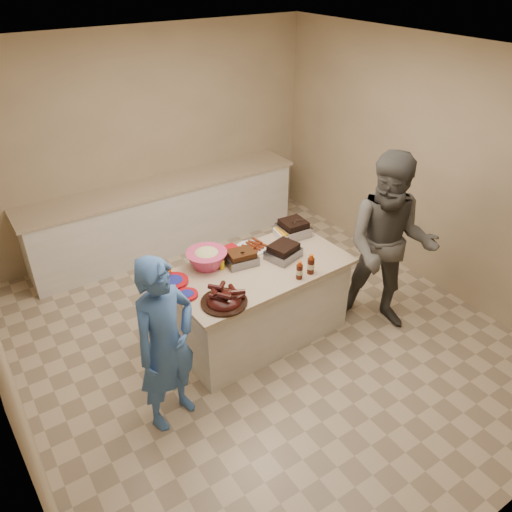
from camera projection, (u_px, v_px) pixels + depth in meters
room at (260, 336)px, 5.15m from camera, size 4.50×5.00×2.70m
back_counter at (166, 216)px, 6.47m from camera, size 3.60×0.64×0.90m
island at (259, 334)px, 5.17m from camera, size 1.79×1.00×0.83m
rib_platter at (224, 303)px, 4.26m from camera, size 0.44×0.44×0.16m
pulled_pork_tray at (242, 264)px, 4.78m from camera, size 0.32×0.26×0.09m
brisket_tray at (283, 258)px, 4.88m from camera, size 0.37×0.33×0.09m
roasting_pan at (293, 235)px, 5.26m from camera, size 0.31×0.31×0.12m
coleslaw_bowl at (207, 266)px, 4.75m from camera, size 0.41×0.41×0.27m
sausage_plate at (251, 249)px, 5.02m from camera, size 0.39×0.39×0.05m
mac_cheese_dish at (292, 235)px, 5.25m from camera, size 0.37×0.30×0.09m
bbq_bottle_a at (299, 278)px, 4.58m from camera, size 0.06×0.06×0.18m
bbq_bottle_b at (310, 273)px, 4.65m from camera, size 0.07×0.07×0.20m
mustard_bottle at (222, 269)px, 4.70m from camera, size 0.05×0.05×0.12m
sauce_bowl at (237, 256)px, 4.90m from camera, size 0.13×0.05×0.13m
plate_stack_large at (174, 283)px, 4.51m from camera, size 0.28×0.28×0.03m
plate_stack_small at (187, 296)px, 4.34m from camera, size 0.20×0.20×0.03m
plastic_cup at (167, 277)px, 4.59m from camera, size 0.09×0.09×0.09m
basket_stack at (229, 257)px, 4.89m from camera, size 0.21×0.17×0.10m
guest_blue at (174, 413)px, 4.29m from camera, size 1.01×1.66×0.37m
guest_gray at (377, 321)px, 5.35m from camera, size 2.00×1.94×0.71m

